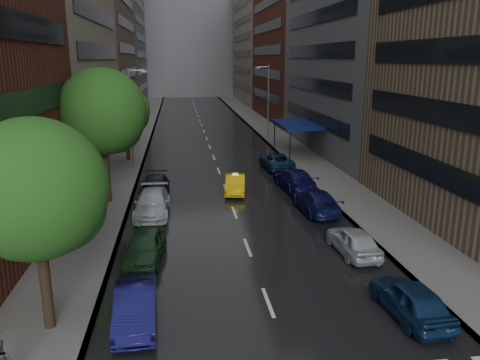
# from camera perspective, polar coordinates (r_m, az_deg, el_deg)

# --- Properties ---
(road) EXTENTS (14.00, 140.00, 0.01)m
(road) POSITION_cam_1_polar(r_m,az_deg,el_deg) (64.39, -4.32, 5.67)
(road) COLOR black
(road) RESTS_ON ground
(sidewalk_left) EXTENTS (4.00, 140.00, 0.15)m
(sidewalk_left) POSITION_cam_1_polar(r_m,az_deg,el_deg) (64.52, -12.36, 5.46)
(sidewalk_left) COLOR gray
(sidewalk_left) RESTS_ON ground
(sidewalk_right) EXTENTS (4.00, 140.00, 0.15)m
(sidewalk_right) POSITION_cam_1_polar(r_m,az_deg,el_deg) (65.49, 3.60, 5.90)
(sidewalk_right) COLOR gray
(sidewalk_right) RESTS_ON ground
(buildings_left) EXTENTS (8.00, 108.00, 38.00)m
(buildings_left) POSITION_cam_1_polar(r_m,az_deg,el_deg) (73.45, -17.44, 18.69)
(buildings_left) COLOR maroon
(buildings_left) RESTS_ON ground
(buildings_right) EXTENTS (8.05, 109.10, 36.00)m
(buildings_right) POSITION_cam_1_polar(r_m,az_deg,el_deg) (72.79, 7.63, 18.49)
(buildings_right) COLOR #937A5B
(buildings_right) RESTS_ON ground
(building_far) EXTENTS (40.00, 14.00, 32.00)m
(building_far) POSITION_cam_1_polar(r_m,az_deg,el_deg) (131.69, -6.27, 17.19)
(building_far) COLOR slate
(building_far) RESTS_ON ground
(tree_near) EXTENTS (5.09, 5.09, 8.12)m
(tree_near) POSITION_cam_1_polar(r_m,az_deg,el_deg) (17.91, -23.75, -1.08)
(tree_near) COLOR #382619
(tree_near) RESTS_ON ground
(tree_mid) EXTENTS (5.93, 5.93, 9.45)m
(tree_mid) POSITION_cam_1_polar(r_m,az_deg,el_deg) (33.34, -16.41, 7.95)
(tree_mid) COLOR #382619
(tree_mid) RESTS_ON ground
(tree_far) EXTENTS (4.69, 4.69, 7.48)m
(tree_far) POSITION_cam_1_polar(r_m,az_deg,el_deg) (47.51, -13.77, 8.31)
(tree_far) COLOR #382619
(tree_far) RESTS_ON ground
(taxi) EXTENTS (2.05, 4.35, 1.38)m
(taxi) POSITION_cam_1_polar(r_m,az_deg,el_deg) (35.73, -0.58, -0.49)
(taxi) COLOR yellow
(taxi) RESTS_ON ground
(parked_cars_left) EXTENTS (2.34, 22.18, 1.56)m
(parked_cars_left) POSITION_cam_1_polar(r_m,az_deg,el_deg) (28.64, -10.92, -4.50)
(parked_cars_left) COLOR #131151
(parked_cars_left) RESTS_ON ground
(parked_cars_right) EXTENTS (2.72, 30.93, 1.60)m
(parked_cars_right) POSITION_cam_1_polar(r_m,az_deg,el_deg) (33.10, 8.42, -1.76)
(parked_cars_right) COLOR #10284D
(parked_cars_right) RESTS_ON ground
(street_lamp_left) EXTENTS (1.74, 0.22, 9.00)m
(street_lamp_left) POSITION_cam_1_polar(r_m,az_deg,el_deg) (44.02, -13.07, 7.59)
(street_lamp_left) COLOR gray
(street_lamp_left) RESTS_ON sidewalk_left
(street_lamp_right) EXTENTS (1.74, 0.22, 9.00)m
(street_lamp_right) POSITION_cam_1_polar(r_m,az_deg,el_deg) (59.80, 3.38, 9.71)
(street_lamp_right) COLOR gray
(street_lamp_right) RESTS_ON sidewalk_right
(awning) EXTENTS (4.00, 8.00, 3.12)m
(awning) POSITION_cam_1_polar(r_m,az_deg,el_deg) (50.57, 6.91, 6.73)
(awning) COLOR navy
(awning) RESTS_ON sidewalk_right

